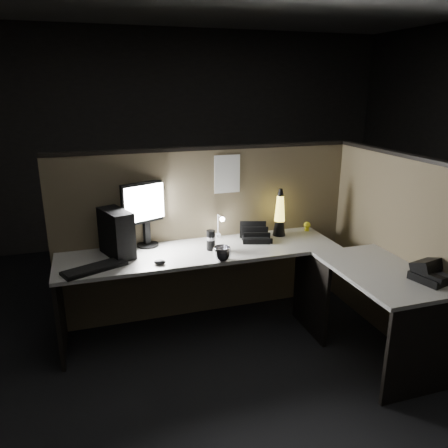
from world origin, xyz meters
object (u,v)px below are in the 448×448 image
object	(u,v)px
pc_tower	(116,233)
monitor	(146,208)
keyboard	(95,268)
desk_phone	(432,271)
lava_lamp	(280,216)

from	to	relation	value
pc_tower	monitor	size ratio (longest dim) A/B	0.68
pc_tower	keyboard	bearing A→B (deg)	-147.53
monitor	keyboard	distance (m)	0.68
monitor	desk_phone	xyz separation A→B (m)	(1.78, -1.28, -0.27)
pc_tower	desk_phone	distance (m)	2.33
pc_tower	monitor	world-z (taller)	monitor
desk_phone	keyboard	bearing A→B (deg)	144.29
keyboard	pc_tower	bearing A→B (deg)	29.56
pc_tower	lava_lamp	bearing A→B (deg)	-18.18
lava_lamp	desk_phone	bearing A→B (deg)	-62.52
monitor	lava_lamp	distance (m)	1.18
lava_lamp	desk_phone	xyz separation A→B (m)	(0.62, -1.18, -0.12)
pc_tower	keyboard	xyz separation A→B (m)	(-0.19, -0.25, -0.17)
monitor	desk_phone	distance (m)	2.21
keyboard	lava_lamp	world-z (taller)	lava_lamp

